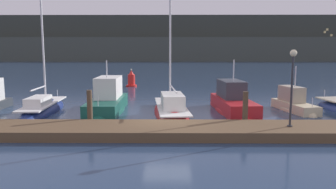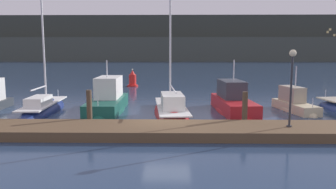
{
  "view_description": "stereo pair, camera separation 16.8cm",
  "coord_description": "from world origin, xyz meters",
  "px_view_note": "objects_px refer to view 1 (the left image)",
  "views": [
    {
      "loc": [
        0.19,
        -16.72,
        4.0
      ],
      "look_at": [
        0.0,
        3.81,
        1.2
      ],
      "focal_mm": 35.0,
      "sensor_mm": 36.0,
      "label": 1
    },
    {
      "loc": [
        0.35,
        -16.71,
        4.0
      ],
      "look_at": [
        0.0,
        3.81,
        1.2
      ],
      "focal_mm": 35.0,
      "sensor_mm": 36.0,
      "label": 2
    }
  ],
  "objects_px": {
    "motorboat_berth_6": "(294,107)",
    "sailboat_berth_2": "(43,111)",
    "motorboat_berth_3": "(108,105)",
    "dock_lamppost": "(292,75)",
    "channel_buoy": "(131,80)",
    "motorboat_berth_5": "(233,106)",
    "sailboat_berth_4": "(171,111)"
  },
  "relations": [
    {
      "from": "motorboat_berth_3",
      "to": "motorboat_berth_6",
      "type": "distance_m",
      "value": 12.31
    },
    {
      "from": "motorboat_berth_6",
      "to": "channel_buoy",
      "type": "bearing_deg",
      "value": 130.57
    },
    {
      "from": "sailboat_berth_2",
      "to": "motorboat_berth_3",
      "type": "distance_m",
      "value": 4.13
    },
    {
      "from": "sailboat_berth_4",
      "to": "channel_buoy",
      "type": "distance_m",
      "value": 16.22
    },
    {
      "from": "motorboat_berth_3",
      "to": "motorboat_berth_6",
      "type": "bearing_deg",
      "value": 0.95
    },
    {
      "from": "dock_lamppost",
      "to": "motorboat_berth_3",
      "type": "bearing_deg",
      "value": 147.58
    },
    {
      "from": "motorboat_berth_5",
      "to": "sailboat_berth_4",
      "type": "bearing_deg",
      "value": -170.19
    },
    {
      "from": "sailboat_berth_2",
      "to": "channel_buoy",
      "type": "xyz_separation_m",
      "value": [
        3.89,
        15.26,
        0.61
      ]
    },
    {
      "from": "sailboat_berth_2",
      "to": "motorboat_berth_3",
      "type": "relative_size",
      "value": 1.43
    },
    {
      "from": "sailboat_berth_4",
      "to": "motorboat_berth_6",
      "type": "height_order",
      "value": "sailboat_berth_4"
    },
    {
      "from": "motorboat_berth_5",
      "to": "motorboat_berth_6",
      "type": "bearing_deg",
      "value": 4.15
    },
    {
      "from": "sailboat_berth_2",
      "to": "motorboat_berth_3",
      "type": "height_order",
      "value": "sailboat_berth_2"
    },
    {
      "from": "motorboat_berth_3",
      "to": "channel_buoy",
      "type": "xyz_separation_m",
      "value": [
        -0.21,
        14.82,
        0.34
      ]
    },
    {
      "from": "motorboat_berth_5",
      "to": "channel_buoy",
      "type": "relative_size",
      "value": 3.42
    },
    {
      "from": "sailboat_berth_2",
      "to": "motorboat_berth_5",
      "type": "height_order",
      "value": "sailboat_berth_2"
    },
    {
      "from": "motorboat_berth_6",
      "to": "sailboat_berth_2",
      "type": "bearing_deg",
      "value": -177.75
    },
    {
      "from": "sailboat_berth_2",
      "to": "motorboat_berth_6",
      "type": "bearing_deg",
      "value": 2.25
    },
    {
      "from": "motorboat_berth_5",
      "to": "motorboat_berth_3",
      "type": "bearing_deg",
      "value": 179.35
    },
    {
      "from": "dock_lamppost",
      "to": "channel_buoy",
      "type": "bearing_deg",
      "value": 115.32
    },
    {
      "from": "dock_lamppost",
      "to": "motorboat_berth_5",
      "type": "bearing_deg",
      "value": 104.02
    },
    {
      "from": "channel_buoy",
      "to": "motorboat_berth_3",
      "type": "bearing_deg",
      "value": -89.2
    },
    {
      "from": "sailboat_berth_2",
      "to": "motorboat_berth_6",
      "type": "height_order",
      "value": "sailboat_berth_2"
    },
    {
      "from": "motorboat_berth_3",
      "to": "channel_buoy",
      "type": "bearing_deg",
      "value": 90.8
    },
    {
      "from": "motorboat_berth_6",
      "to": "dock_lamppost",
      "type": "bearing_deg",
      "value": -111.99
    },
    {
      "from": "sailboat_berth_4",
      "to": "motorboat_berth_6",
      "type": "bearing_deg",
      "value": 6.97
    },
    {
      "from": "motorboat_berth_5",
      "to": "dock_lamppost",
      "type": "distance_m",
      "value": 6.75
    },
    {
      "from": "motorboat_berth_5",
      "to": "dock_lamppost",
      "type": "height_order",
      "value": "dock_lamppost"
    },
    {
      "from": "motorboat_berth_3",
      "to": "sailboat_berth_4",
      "type": "distance_m",
      "value": 4.26
    },
    {
      "from": "motorboat_berth_3",
      "to": "sailboat_berth_4",
      "type": "xyz_separation_m",
      "value": [
        4.18,
        -0.79,
        -0.23
      ]
    },
    {
      "from": "motorboat_berth_6",
      "to": "dock_lamppost",
      "type": "distance_m",
      "value": 7.37
    },
    {
      "from": "motorboat_berth_5",
      "to": "motorboat_berth_6",
      "type": "xyz_separation_m",
      "value": [
        4.1,
        0.3,
        -0.13
      ]
    },
    {
      "from": "sailboat_berth_2",
      "to": "channel_buoy",
      "type": "bearing_deg",
      "value": 75.69
    }
  ]
}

